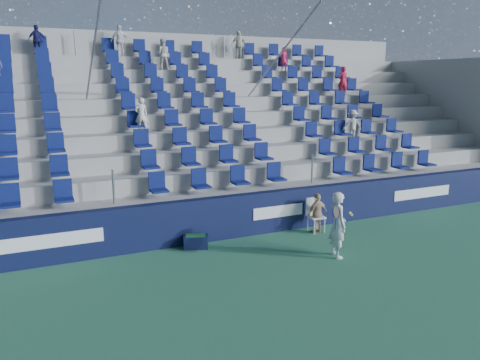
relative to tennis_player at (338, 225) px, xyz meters
name	(u,v)px	position (x,y,z in m)	size (l,w,h in m)	color
ground	(284,280)	(-1.91, -0.71, -0.83)	(70.00, 70.00, 0.00)	#317250
sponsor_wall	(228,217)	(-1.90, 2.44, -0.23)	(24.00, 0.32, 1.20)	#0F1539
grandstand	(174,141)	(-1.91, 7.54, 1.30)	(24.00, 8.17, 6.63)	#969692
tennis_player	(338,225)	(0.00, 0.00, 0.00)	(0.69, 0.68, 1.66)	silver
line_judge_chair	(314,212)	(0.60, 1.95, -0.27)	(0.47, 0.48, 0.99)	white
line_judge	(317,213)	(0.60, 1.79, -0.25)	(0.68, 0.28, 1.17)	tan
ball_bin	(196,241)	(-3.01, 2.04, -0.64)	(0.72, 0.59, 0.35)	#10173C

